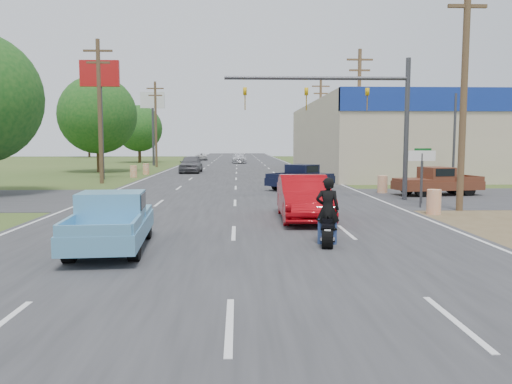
{
  "coord_description": "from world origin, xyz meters",
  "views": [
    {
      "loc": [
        0.14,
        -7.57,
        2.86
      ],
      "look_at": [
        0.72,
        8.23,
        1.3
      ],
      "focal_mm": 35.0,
      "sensor_mm": 36.0,
      "label": 1
    }
  ],
  "objects_px": {
    "red_convertible": "(304,198)",
    "distant_car_grey": "(191,164)",
    "distant_car_white": "(202,157)",
    "motorcycle": "(327,229)",
    "blue_pickup": "(112,220)",
    "brown_pickup": "(436,181)",
    "rider": "(328,213)",
    "distant_car_silver": "(239,158)",
    "navy_pickup": "(302,177)"
  },
  "relations": [
    {
      "from": "red_convertible",
      "to": "rider",
      "type": "distance_m",
      "value": 4.6
    },
    {
      "from": "rider",
      "to": "distant_car_silver",
      "type": "xyz_separation_m",
      "value": [
        -2.33,
        57.08,
        -0.2
      ]
    },
    {
      "from": "red_convertible",
      "to": "distant_car_silver",
      "type": "height_order",
      "value": "red_convertible"
    },
    {
      "from": "rider",
      "to": "brown_pickup",
      "type": "xyz_separation_m",
      "value": [
        8.3,
        13.0,
        -0.12
      ]
    },
    {
      "from": "rider",
      "to": "navy_pickup",
      "type": "height_order",
      "value": "rider"
    },
    {
      "from": "distant_car_grey",
      "to": "distant_car_silver",
      "type": "relative_size",
      "value": 1.02
    },
    {
      "from": "brown_pickup",
      "to": "distant_car_white",
      "type": "xyz_separation_m",
      "value": [
        -16.77,
        55.85,
        -0.19
      ]
    },
    {
      "from": "brown_pickup",
      "to": "red_convertible",
      "type": "bearing_deg",
      "value": 124.74
    },
    {
      "from": "motorcycle",
      "to": "distant_car_white",
      "type": "relative_size",
      "value": 0.46
    },
    {
      "from": "distant_car_grey",
      "to": "motorcycle",
      "type": "bearing_deg",
      "value": -77.74
    },
    {
      "from": "distant_car_grey",
      "to": "distant_car_white",
      "type": "relative_size",
      "value": 1.15
    },
    {
      "from": "motorcycle",
      "to": "brown_pickup",
      "type": "height_order",
      "value": "brown_pickup"
    },
    {
      "from": "rider",
      "to": "navy_pickup",
      "type": "distance_m",
      "value": 16.81
    },
    {
      "from": "distant_car_grey",
      "to": "distant_car_white",
      "type": "bearing_deg",
      "value": 93.17
    },
    {
      "from": "red_convertible",
      "to": "rider",
      "type": "relative_size",
      "value": 2.76
    },
    {
      "from": "motorcycle",
      "to": "distant_car_grey",
      "type": "xyz_separation_m",
      "value": [
        -6.98,
        34.17,
        0.39
      ]
    },
    {
      "from": "navy_pickup",
      "to": "brown_pickup",
      "type": "relative_size",
      "value": 0.94
    },
    {
      "from": "brown_pickup",
      "to": "distant_car_silver",
      "type": "xyz_separation_m",
      "value": [
        -10.63,
        44.08,
        -0.08
      ]
    },
    {
      "from": "blue_pickup",
      "to": "brown_pickup",
      "type": "height_order",
      "value": "blue_pickup"
    },
    {
      "from": "navy_pickup",
      "to": "distant_car_white",
      "type": "relative_size",
      "value": 1.08
    },
    {
      "from": "navy_pickup",
      "to": "distant_car_grey",
      "type": "xyz_separation_m",
      "value": [
        -8.44,
        17.39,
        0.06
      ]
    },
    {
      "from": "red_convertible",
      "to": "blue_pickup",
      "type": "relative_size",
      "value": 1.04
    },
    {
      "from": "navy_pickup",
      "to": "red_convertible",
      "type": "bearing_deg",
      "value": -50.13
    },
    {
      "from": "distant_car_silver",
      "to": "distant_car_white",
      "type": "distance_m",
      "value": 13.28
    },
    {
      "from": "brown_pickup",
      "to": "distant_car_grey",
      "type": "height_order",
      "value": "distant_car_grey"
    },
    {
      "from": "distant_car_white",
      "to": "rider",
      "type": "bearing_deg",
      "value": 94.62
    },
    {
      "from": "rider",
      "to": "blue_pickup",
      "type": "relative_size",
      "value": 0.38
    },
    {
      "from": "rider",
      "to": "blue_pickup",
      "type": "xyz_separation_m",
      "value": [
        -5.9,
        -0.34,
        -0.12
      ]
    },
    {
      "from": "rider",
      "to": "blue_pickup",
      "type": "height_order",
      "value": "rider"
    },
    {
      "from": "red_convertible",
      "to": "distant_car_silver",
      "type": "xyz_separation_m",
      "value": [
        -2.28,
        52.49,
        -0.12
      ]
    },
    {
      "from": "rider",
      "to": "blue_pickup",
      "type": "bearing_deg",
      "value": 13.09
    },
    {
      "from": "rider",
      "to": "distant_car_grey",
      "type": "relative_size",
      "value": 0.37
    },
    {
      "from": "distant_car_grey",
      "to": "distant_car_white",
      "type": "xyz_separation_m",
      "value": [
        -1.49,
        34.73,
        -0.24
      ]
    },
    {
      "from": "distant_car_grey",
      "to": "distant_car_white",
      "type": "height_order",
      "value": "distant_car_grey"
    },
    {
      "from": "motorcycle",
      "to": "blue_pickup",
      "type": "distance_m",
      "value": 5.91
    },
    {
      "from": "motorcycle",
      "to": "distant_car_grey",
      "type": "distance_m",
      "value": 34.88
    },
    {
      "from": "motorcycle",
      "to": "distant_car_white",
      "type": "xyz_separation_m",
      "value": [
        -8.47,
        68.9,
        0.15
      ]
    },
    {
      "from": "navy_pickup",
      "to": "brown_pickup",
      "type": "height_order",
      "value": "brown_pickup"
    },
    {
      "from": "navy_pickup",
      "to": "rider",
      "type": "bearing_deg",
      "value": -47.99
    },
    {
      "from": "navy_pickup",
      "to": "distant_car_white",
      "type": "xyz_separation_m",
      "value": [
        -9.93,
        52.11,
        -0.18
      ]
    },
    {
      "from": "red_convertible",
      "to": "distant_car_grey",
      "type": "bearing_deg",
      "value": 104.26
    },
    {
      "from": "brown_pickup",
      "to": "navy_pickup",
      "type": "bearing_deg",
      "value": 50.9
    },
    {
      "from": "red_convertible",
      "to": "brown_pickup",
      "type": "bearing_deg",
      "value": 46.23
    },
    {
      "from": "blue_pickup",
      "to": "navy_pickup",
      "type": "distance_m",
      "value": 18.6
    },
    {
      "from": "blue_pickup",
      "to": "navy_pickup",
      "type": "height_order",
      "value": "blue_pickup"
    },
    {
      "from": "motorcycle",
      "to": "distant_car_grey",
      "type": "bearing_deg",
      "value": 111.3
    },
    {
      "from": "distant_car_silver",
      "to": "rider",
      "type": "bearing_deg",
      "value": -90.03
    },
    {
      "from": "navy_pickup",
      "to": "distant_car_silver",
      "type": "relative_size",
      "value": 0.96
    },
    {
      "from": "blue_pickup",
      "to": "distant_car_white",
      "type": "height_order",
      "value": "blue_pickup"
    },
    {
      "from": "distant_car_silver",
      "to": "distant_car_white",
      "type": "height_order",
      "value": "distant_car_silver"
    }
  ]
}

